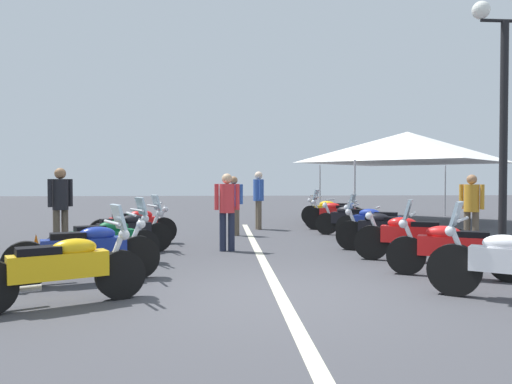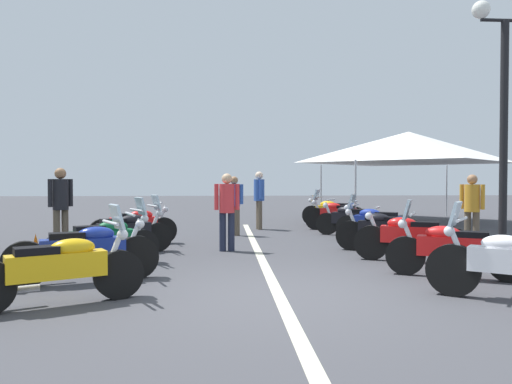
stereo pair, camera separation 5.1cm
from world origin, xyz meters
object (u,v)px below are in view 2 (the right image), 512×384
at_px(motorcycle_left_row_4, 134,225).
at_px(traffic_cone_0, 36,253).
at_px(motorcycle_left_row_0, 60,268).
at_px(motorcycle_right_row_6, 337,215).
at_px(motorcycle_left_row_1, 85,251).
at_px(bystander_1, 61,202).
at_px(motorcycle_right_row_3, 384,230).
at_px(bystander_2, 259,195).
at_px(motorcycle_left_row_3, 126,231).
at_px(motorcycle_right_row_4, 376,224).
at_px(motorcycle_right_row_1, 453,248).
at_px(bystander_0, 227,206).
at_px(bystander_3, 234,201).
at_px(motorcycle_right_row_5, 352,219).
at_px(motorcycle_right_row_2, 411,237).
at_px(bystander_4, 472,205).
at_px(motorcycle_left_row_2, 104,241).
at_px(street_lamp_twin_globe, 504,84).
at_px(motorcycle_right_row_7, 332,212).
at_px(event_tent, 409,147).

bearing_deg(motorcycle_left_row_4, traffic_cone_0, -127.40).
distance_m(motorcycle_left_row_0, motorcycle_right_row_6, 9.88).
bearing_deg(motorcycle_left_row_1, bystander_1, 91.52).
xyz_separation_m(motorcycle_right_row_3, bystander_2, (4.82, 2.27, 0.57)).
distance_m(motorcycle_left_row_3, bystander_2, 5.65).
relative_size(motorcycle_right_row_3, motorcycle_right_row_4, 1.10).
distance_m(motorcycle_left_row_1, motorcycle_right_row_1, 5.51).
xyz_separation_m(traffic_cone_0, bystander_2, (6.50, -4.17, 0.74)).
relative_size(bystander_0, bystander_3, 1.02).
distance_m(motorcycle_left_row_3, motorcycle_right_row_1, 6.17).
xyz_separation_m(motorcycle_left_row_3, motorcycle_right_row_3, (-0.10, -5.32, 0.01)).
distance_m(motorcycle_right_row_1, bystander_0, 4.63).
xyz_separation_m(motorcycle_left_row_0, bystander_1, (4.68, 1.51, 0.57)).
xyz_separation_m(motorcycle_left_row_3, motorcycle_right_row_5, (2.76, -5.40, -0.01)).
height_order(motorcycle_left_row_1, motorcycle_right_row_2, motorcycle_left_row_1).
xyz_separation_m(motorcycle_left_row_3, motorcycle_right_row_4, (1.39, -5.62, -0.00)).
relative_size(traffic_cone_0, bystander_4, 0.38).
xyz_separation_m(motorcycle_right_row_5, bystander_0, (-2.52, 3.35, 0.51)).
xyz_separation_m(motorcycle_left_row_2, bystander_0, (1.76, -2.11, 0.50)).
bearing_deg(motorcycle_right_row_6, motorcycle_right_row_4, 122.62).
relative_size(motorcycle_left_row_0, motorcycle_right_row_3, 0.98).
height_order(motorcycle_left_row_4, motorcycle_right_row_2, motorcycle_right_row_2).
height_order(bystander_1, bystander_4, bystander_1).
height_order(street_lamp_twin_globe, bystander_1, street_lamp_twin_globe).
height_order(motorcycle_left_row_2, bystander_0, bystander_0).
distance_m(motorcycle_right_row_2, motorcycle_right_row_5, 4.11).
bearing_deg(motorcycle_right_row_6, motorcycle_right_row_7, -70.37).
relative_size(motorcycle_left_row_2, motorcycle_right_row_5, 1.01).
xyz_separation_m(motorcycle_right_row_5, bystander_2, (1.95, 2.35, 0.59)).
relative_size(bystander_3, bystander_4, 0.99).
bearing_deg(motorcycle_left_row_2, motorcycle_left_row_1, -117.76).
relative_size(bystander_1, bystander_4, 1.08).
height_order(motorcycle_right_row_3, traffic_cone_0, motorcycle_right_row_3).
bearing_deg(event_tent, motorcycle_right_row_2, 159.39).
height_order(motorcycle_right_row_2, motorcycle_right_row_3, motorcycle_right_row_3).
relative_size(motorcycle_right_row_3, event_tent, 0.33).
distance_m(motorcycle_left_row_3, bystander_1, 1.65).
bearing_deg(motorcycle_right_row_7, motorcycle_left_row_0, 92.71).
bearing_deg(motorcycle_left_row_2, motorcycle_right_row_7, 23.08).
bearing_deg(motorcycle_right_row_3, motorcycle_right_row_6, -63.46).
distance_m(motorcycle_left_row_3, motorcycle_right_row_5, 6.07).
height_order(motorcycle_right_row_7, bystander_4, bystander_4).
bearing_deg(motorcycle_left_row_0, bystander_3, 44.85).
relative_size(motorcycle_right_row_1, bystander_0, 1.17).
bearing_deg(motorcycle_right_row_1, motorcycle_right_row_3, -59.84).
distance_m(motorcycle_right_row_3, bystander_3, 4.48).
xyz_separation_m(motorcycle_left_row_4, motorcycle_right_row_5, (1.39, -5.48, -0.00)).
xyz_separation_m(motorcycle_right_row_7, bystander_2, (-0.94, 2.46, 0.57)).
bearing_deg(motorcycle_right_row_7, motorcycle_right_row_1, 121.65).
distance_m(motorcycle_right_row_1, motorcycle_right_row_6, 7.04).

